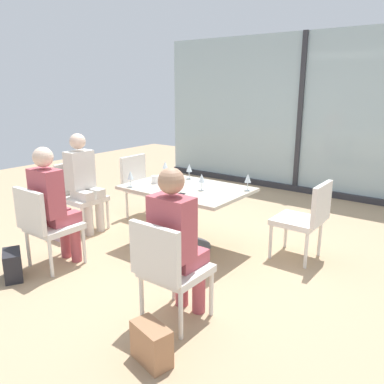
{
  "coord_description": "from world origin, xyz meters",
  "views": [
    {
      "loc": [
        2.61,
        -3.36,
        1.84
      ],
      "look_at": [
        0.0,
        0.1,
        0.65
      ],
      "focal_mm": 36.58,
      "sensor_mm": 36.0,
      "label": 1
    }
  ],
  "objects_px": {
    "chair_side_end": "(79,192)",
    "wine_glass_3": "(248,179)",
    "chair_front_right": "(168,266)",
    "wine_glass_2": "(130,175)",
    "wine_glass_4": "(160,181)",
    "handbag_0": "(62,229)",
    "chair_far_left": "(141,183)",
    "wine_glass_1": "(165,165)",
    "chair_front_left": "(45,223)",
    "coffee_cup": "(155,180)",
    "handbag_2": "(13,265)",
    "person_side_end": "(83,178)",
    "chair_far_right": "(306,216)",
    "handbag_1": "(151,344)",
    "cell_phone_on_table": "(179,195)",
    "wine_glass_5": "(189,168)",
    "dining_table_main": "(187,202)",
    "wine_glass_0": "(202,178)",
    "person_front_left": "(53,201)",
    "person_front_right": "(177,237)"
  },
  "relations": [
    {
      "from": "chair_side_end",
      "to": "wine_glass_3",
      "type": "xyz_separation_m",
      "value": [
        2.13,
        0.62,
        0.37
      ]
    },
    {
      "from": "chair_front_right",
      "to": "wine_glass_2",
      "type": "relative_size",
      "value": 4.7
    },
    {
      "from": "wine_glass_4",
      "to": "handbag_0",
      "type": "xyz_separation_m",
      "value": [
        -1.29,
        -0.37,
        -0.72
      ]
    },
    {
      "from": "chair_far_left",
      "to": "handbag_0",
      "type": "distance_m",
      "value": 1.3
    },
    {
      "from": "chair_far_left",
      "to": "wine_glass_1",
      "type": "bearing_deg",
      "value": -17.81
    },
    {
      "from": "chair_front_right",
      "to": "handbag_0",
      "type": "bearing_deg",
      "value": 165.85
    },
    {
      "from": "chair_front_left",
      "to": "coffee_cup",
      "type": "bearing_deg",
      "value": 71.03
    },
    {
      "from": "handbag_2",
      "to": "person_side_end",
      "type": "bearing_deg",
      "value": 139.94
    },
    {
      "from": "wine_glass_2",
      "to": "chair_far_right",
      "type": "bearing_deg",
      "value": 27.06
    },
    {
      "from": "chair_front_left",
      "to": "handbag_1",
      "type": "xyz_separation_m",
      "value": [
        1.83,
        -0.42,
        -0.36
      ]
    },
    {
      "from": "wine_glass_3",
      "to": "cell_phone_on_table",
      "type": "xyz_separation_m",
      "value": [
        -0.48,
        -0.6,
        -0.13
      ]
    },
    {
      "from": "chair_side_end",
      "to": "cell_phone_on_table",
      "type": "relative_size",
      "value": 6.04
    },
    {
      "from": "wine_glass_1",
      "to": "wine_glass_5",
      "type": "bearing_deg",
      "value": 5.88
    },
    {
      "from": "chair_front_right",
      "to": "wine_glass_4",
      "type": "distance_m",
      "value": 1.33
    },
    {
      "from": "dining_table_main",
      "to": "wine_glass_5",
      "type": "relative_size",
      "value": 7.35
    },
    {
      "from": "wine_glass_5",
      "to": "handbag_0",
      "type": "relative_size",
      "value": 0.62
    },
    {
      "from": "chair_side_end",
      "to": "cell_phone_on_table",
      "type": "distance_m",
      "value": 1.66
    },
    {
      "from": "person_side_end",
      "to": "wine_glass_4",
      "type": "distance_m",
      "value": 1.34
    },
    {
      "from": "wine_glass_1",
      "to": "coffee_cup",
      "type": "bearing_deg",
      "value": -65.85
    },
    {
      "from": "wine_glass_3",
      "to": "wine_glass_5",
      "type": "bearing_deg",
      "value": 176.2
    },
    {
      "from": "wine_glass_0",
      "to": "coffee_cup",
      "type": "distance_m",
      "value": 0.63
    },
    {
      "from": "person_side_end",
      "to": "wine_glass_2",
      "type": "bearing_deg",
      "value": -2.14
    },
    {
      "from": "person_front_left",
      "to": "coffee_cup",
      "type": "distance_m",
      "value": 1.17
    },
    {
      "from": "chair_front_right",
      "to": "dining_table_main",
      "type": "bearing_deg",
      "value": 122.45
    },
    {
      "from": "wine_glass_5",
      "to": "handbag_1",
      "type": "distance_m",
      "value": 2.5
    },
    {
      "from": "chair_front_left",
      "to": "chair_far_left",
      "type": "height_order",
      "value": "same"
    },
    {
      "from": "person_front_left",
      "to": "wine_glass_4",
      "type": "distance_m",
      "value": 1.11
    },
    {
      "from": "wine_glass_0",
      "to": "wine_glass_5",
      "type": "xyz_separation_m",
      "value": [
        -0.44,
        0.35,
        0.0
      ]
    },
    {
      "from": "person_front_right",
      "to": "handbag_0",
      "type": "distance_m",
      "value": 2.29
    },
    {
      "from": "chair_front_right",
      "to": "handbag_1",
      "type": "xyz_separation_m",
      "value": [
        0.2,
        -0.42,
        -0.36
      ]
    },
    {
      "from": "chair_far_right",
      "to": "wine_glass_2",
      "type": "relative_size",
      "value": 4.7
    },
    {
      "from": "chair_side_end",
      "to": "coffee_cup",
      "type": "xyz_separation_m",
      "value": [
        1.1,
        0.25,
        0.28
      ]
    },
    {
      "from": "chair_far_right",
      "to": "wine_glass_5",
      "type": "height_order",
      "value": "wine_glass_5"
    },
    {
      "from": "chair_far_left",
      "to": "wine_glass_4",
      "type": "xyz_separation_m",
      "value": [
        1.14,
        -0.87,
        0.37
      ]
    },
    {
      "from": "person_front_right",
      "to": "wine_glass_2",
      "type": "height_order",
      "value": "person_front_right"
    },
    {
      "from": "wine_glass_0",
      "to": "chair_front_right",
      "type": "bearing_deg",
      "value": -64.7
    },
    {
      "from": "coffee_cup",
      "to": "handbag_0",
      "type": "xyz_separation_m",
      "value": [
        -0.96,
        -0.65,
        -0.64
      ]
    },
    {
      "from": "wine_glass_5",
      "to": "coffee_cup",
      "type": "bearing_deg",
      "value": -112.81
    },
    {
      "from": "wine_glass_3",
      "to": "wine_glass_5",
      "type": "xyz_separation_m",
      "value": [
        -0.84,
        0.06,
        0.0
      ]
    },
    {
      "from": "chair_far_right",
      "to": "person_side_end",
      "type": "xyz_separation_m",
      "value": [
        -2.61,
        -0.85,
        0.2
      ]
    },
    {
      "from": "chair_far_left",
      "to": "coffee_cup",
      "type": "distance_m",
      "value": 1.04
    },
    {
      "from": "chair_front_left",
      "to": "wine_glass_5",
      "type": "relative_size",
      "value": 4.7
    },
    {
      "from": "wine_glass_0",
      "to": "handbag_1",
      "type": "relative_size",
      "value": 0.62
    },
    {
      "from": "wine_glass_2",
      "to": "wine_glass_4",
      "type": "height_order",
      "value": "same"
    },
    {
      "from": "coffee_cup",
      "to": "handbag_0",
      "type": "distance_m",
      "value": 1.32
    },
    {
      "from": "dining_table_main",
      "to": "coffee_cup",
      "type": "distance_m",
      "value": 0.47
    },
    {
      "from": "wine_glass_2",
      "to": "cell_phone_on_table",
      "type": "bearing_deg",
      "value": 5.26
    },
    {
      "from": "wine_glass_1",
      "to": "person_front_right",
      "type": "bearing_deg",
      "value": -46.65
    },
    {
      "from": "person_side_end",
      "to": "wine_glass_2",
      "type": "relative_size",
      "value": 6.81
    },
    {
      "from": "wine_glass_2",
      "to": "handbag_0",
      "type": "height_order",
      "value": "wine_glass_2"
    }
  ]
}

